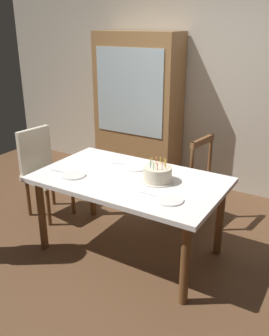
# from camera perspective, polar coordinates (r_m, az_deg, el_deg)

# --- Properties ---
(ground) EXTENTS (6.40, 6.40, 0.00)m
(ground) POSITION_cam_1_polar(r_m,az_deg,el_deg) (3.54, -0.71, -12.57)
(ground) COLOR brown
(back_wall) EXTENTS (6.40, 0.10, 2.60)m
(back_wall) POSITION_cam_1_polar(r_m,az_deg,el_deg) (4.65, 11.60, 12.68)
(back_wall) COLOR beige
(back_wall) RESTS_ON ground
(dining_table) EXTENTS (1.62, 0.97, 0.74)m
(dining_table) POSITION_cam_1_polar(r_m,az_deg,el_deg) (3.22, -0.76, -2.91)
(dining_table) COLOR white
(dining_table) RESTS_ON ground
(birthday_cake) EXTENTS (0.28, 0.28, 0.20)m
(birthday_cake) POSITION_cam_1_polar(r_m,az_deg,el_deg) (3.09, 3.60, -1.00)
(birthday_cake) COLOR silver
(birthday_cake) RESTS_ON dining_table
(plate_near_celebrant) EXTENTS (0.22, 0.22, 0.01)m
(plate_near_celebrant) POSITION_cam_1_polar(r_m,az_deg,el_deg) (3.27, -9.47, -1.08)
(plate_near_celebrant) COLOR white
(plate_near_celebrant) RESTS_ON dining_table
(plate_far_side) EXTENTS (0.22, 0.22, 0.01)m
(plate_far_side) POSITION_cam_1_polar(r_m,az_deg,el_deg) (3.39, -0.00, 0.10)
(plate_far_side) COLOR white
(plate_far_side) RESTS_ON dining_table
(plate_near_guest) EXTENTS (0.22, 0.22, 0.01)m
(plate_near_guest) POSITION_cam_1_polar(r_m,az_deg,el_deg) (2.80, 5.40, -4.91)
(plate_near_guest) COLOR white
(plate_near_guest) RESTS_ON dining_table
(fork_near_celebrant) EXTENTS (0.18, 0.03, 0.01)m
(fork_near_celebrant) POSITION_cam_1_polar(r_m,az_deg,el_deg) (3.37, -11.54, -0.57)
(fork_near_celebrant) COLOR silver
(fork_near_celebrant) RESTS_ON dining_table
(fork_far_side) EXTENTS (0.18, 0.05, 0.01)m
(fork_far_side) POSITION_cam_1_polar(r_m,az_deg,el_deg) (3.48, -2.17, 0.61)
(fork_far_side) COLOR silver
(fork_far_side) RESTS_ON dining_table
(fork_near_guest) EXTENTS (0.18, 0.03, 0.01)m
(fork_near_guest) POSITION_cam_1_polar(r_m,az_deg,el_deg) (2.87, 2.57, -4.19)
(fork_near_guest) COLOR silver
(fork_near_guest) RESTS_ON dining_table
(chair_spindle_back) EXTENTS (0.50, 0.50, 0.95)m
(chair_spindle_back) POSITION_cam_1_polar(r_m,az_deg,el_deg) (3.87, 7.89, -1.89)
(chair_spindle_back) COLOR beige
(chair_spindle_back) RESTS_ON ground
(chair_upholstered) EXTENTS (0.49, 0.49, 0.95)m
(chair_upholstered) POSITION_cam_1_polar(r_m,az_deg,el_deg) (4.08, -14.05, 0.03)
(chair_upholstered) COLOR beige
(chair_upholstered) RESTS_ON ground
(china_cabinet) EXTENTS (1.10, 0.45, 1.90)m
(china_cabinet) POSITION_cam_1_polar(r_m,az_deg,el_deg) (4.81, 0.55, 9.17)
(china_cabinet) COLOR #9E7042
(china_cabinet) RESTS_ON ground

